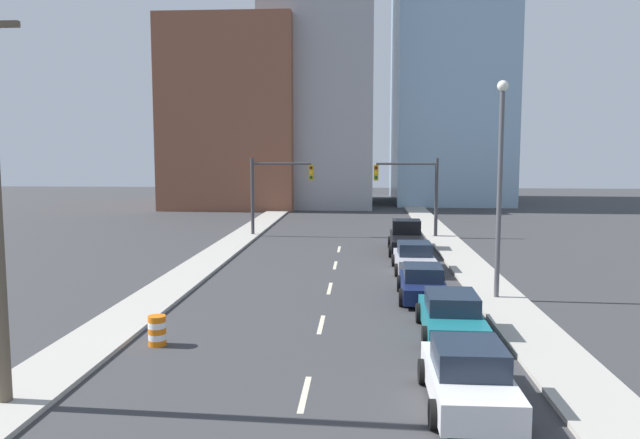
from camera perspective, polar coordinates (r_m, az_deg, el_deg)
name	(u,v)px	position (r m, az deg, el deg)	size (l,w,h in m)	color
sidewalk_left	(262,223)	(53.16, -5.35, -0.31)	(2.17, 91.45, 0.14)	#ADA89E
sidewalk_right	(430,224)	(52.79, 10.00, -0.42)	(2.17, 91.45, 0.14)	#ADA89E
lane_stripe_at_9m	(305,394)	(16.30, -1.41, -15.64)	(0.16, 2.40, 0.01)	beige
lane_stripe_at_15m	(321,324)	(22.32, 0.11, -9.57)	(0.16, 2.40, 0.01)	beige
lane_stripe_at_21m	(330,288)	(28.01, 0.90, -6.31)	(0.16, 2.40, 0.01)	beige
lane_stripe_at_27m	(335,265)	(33.60, 1.40, -4.20)	(0.16, 2.40, 0.01)	beige
lane_stripe_at_32m	(339,249)	(39.10, 1.75, -2.73)	(0.16, 2.40, 0.01)	beige
building_brick_left	(237,117)	(71.77, -7.56, 9.28)	(14.00, 16.00, 20.00)	brown
building_office_center	(321,68)	(75.08, 0.06, 13.71)	(12.00, 20.00, 31.76)	#99999E
building_glass_right	(448,72)	(79.55, 11.61, 13.07)	(13.00, 20.00, 31.53)	#8CADC6
traffic_signal_left	(271,185)	(44.94, -4.48, 3.15)	(4.56, 0.35, 5.63)	#38383D
traffic_signal_right	(417,186)	(44.64, 8.85, 3.07)	(4.56, 0.35, 5.63)	#38383D
traffic_barrel	(157,331)	(20.55, -14.67, -9.80)	(0.56, 0.56, 0.95)	orange
street_lamp	(500,176)	(26.15, 16.13, 3.88)	(0.44, 0.44, 8.89)	#4C4C51
sedan_white	(468,377)	(15.80, 13.42, -13.86)	(2.14, 4.36, 1.53)	silver
sedan_teal	(451,316)	(21.37, 11.92, -8.60)	(2.21, 4.74, 1.43)	#196B75
sedan_navy	(423,284)	(26.25, 9.37, -5.80)	(2.13, 4.35, 1.41)	#141E47
sedan_silver	(414,258)	(32.17, 8.62, -3.52)	(2.18, 4.38, 1.49)	#B2B2BC
pickup_truck_black	(407,239)	(38.27, 7.93, -1.80)	(2.35, 6.02, 1.89)	black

